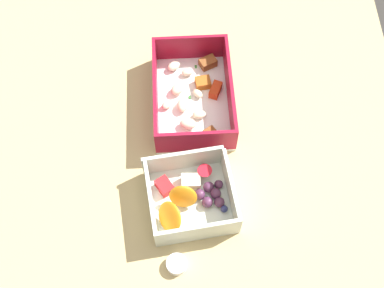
# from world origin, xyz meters

# --- Properties ---
(table_surface) EXTENTS (0.80, 0.80, 0.02)m
(table_surface) POSITION_xyz_m (0.00, 0.00, 0.01)
(table_surface) COLOR tan
(table_surface) RESTS_ON ground
(pasta_container) EXTENTS (0.21, 0.15, 0.06)m
(pasta_container) POSITION_xyz_m (-0.12, 0.02, 0.04)
(pasta_container) COLOR white
(pasta_container) RESTS_ON table_surface
(fruit_bowl) EXTENTS (0.15, 0.15, 0.06)m
(fruit_bowl) POSITION_xyz_m (0.08, 0.01, 0.04)
(fruit_bowl) COLOR silver
(fruit_bowl) RESTS_ON table_surface
(paper_cup_liner) EXTENTS (0.03, 0.03, 0.01)m
(paper_cup_liner) POSITION_xyz_m (0.18, -0.01, 0.03)
(paper_cup_liner) COLOR white
(paper_cup_liner) RESTS_ON table_surface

